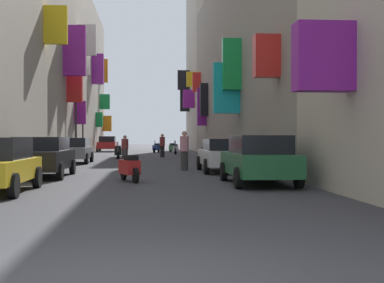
{
  "coord_description": "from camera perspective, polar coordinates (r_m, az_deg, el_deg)",
  "views": [
    {
      "loc": [
        0.28,
        -5.25,
        1.43
      ],
      "look_at": [
        2.31,
        19.05,
        1.23
      ],
      "focal_mm": 49.83,
      "sensor_mm": 36.0,
      "label": 1
    }
  ],
  "objects": [
    {
      "name": "ground_plane",
      "position": [
        35.28,
        -5.22,
        -1.85
      ],
      "size": [
        140.0,
        140.0,
        0.0
      ],
      "primitive_type": "plane",
      "color": "#38383D"
    },
    {
      "name": "building_left_mid_a",
      "position": [
        40.57,
        -16.66,
        8.72
      ],
      "size": [
        7.39,
        18.03,
        14.52
      ],
      "color": "#B2A899",
      "rests_on": "ground"
    },
    {
      "name": "building_left_mid_b",
      "position": [
        57.67,
        -13.06,
        6.27
      ],
      "size": [
        7.12,
        16.94,
        14.53
      ],
      "color": "#B2A899",
      "rests_on": "ground"
    },
    {
      "name": "building_right_mid_a",
      "position": [
        32.61,
        9.27,
        13.01
      ],
      "size": [
        7.35,
        28.7,
        17.03
      ],
      "color": "gray",
      "rests_on": "ground"
    },
    {
      "name": "building_right_mid_b",
      "position": [
        49.16,
        4.31,
        6.36
      ],
      "size": [
        7.04,
        6.11,
        12.94
      ],
      "color": "gray",
      "rests_on": "ground"
    },
    {
      "name": "building_right_mid_c",
      "position": [
        59.43,
        2.78,
        8.82
      ],
      "size": [
        7.35,
        13.9,
        20.12
      ],
      "color": "#B2A899",
      "rests_on": "ground"
    },
    {
      "name": "parked_car_black",
      "position": [
        19.76,
        -15.86,
        -1.48
      ],
      "size": [
        2.01,
        4.41,
        1.43
      ],
      "color": "black",
      "rests_on": "ground"
    },
    {
      "name": "parked_car_green",
      "position": [
        16.18,
        7.13,
        -1.84
      ],
      "size": [
        1.88,
        4.27,
        1.48
      ],
      "color": "#236638",
      "rests_on": "ground"
    },
    {
      "name": "parked_car_red",
      "position": [
        53.14,
        -9.04,
        -0.22
      ],
      "size": [
        1.91,
        4.16,
        1.51
      ],
      "color": "#B21E1E",
      "rests_on": "ground"
    },
    {
      "name": "parked_car_grey",
      "position": [
        29.89,
        -12.6,
        -0.87
      ],
      "size": [
        1.92,
        3.96,
        1.38
      ],
      "color": "slate",
      "rests_on": "ground"
    },
    {
      "name": "parked_car_white",
      "position": [
        21.87,
        3.57,
        -1.36
      ],
      "size": [
        2.03,
        4.4,
        1.36
      ],
      "color": "white",
      "rests_on": "ground"
    },
    {
      "name": "scooter_black",
      "position": [
        35.62,
        -7.9,
        -1.08
      ],
      "size": [
        0.45,
        1.92,
        1.13
      ],
      "color": "black",
      "rests_on": "ground"
    },
    {
      "name": "scooter_white",
      "position": [
        44.31,
        -1.77,
        -0.77
      ],
      "size": [
        0.53,
        1.92,
        1.13
      ],
      "color": "silver",
      "rests_on": "ground"
    },
    {
      "name": "scooter_green",
      "position": [
        49.6,
        -2.07,
        -0.64
      ],
      "size": [
        0.73,
        1.95,
        1.13
      ],
      "color": "#287F3D",
      "rests_on": "ground"
    },
    {
      "name": "scooter_orange",
      "position": [
        31.3,
        1.44,
        -1.29
      ],
      "size": [
        0.49,
        1.94,
        1.13
      ],
      "color": "orange",
      "rests_on": "ground"
    },
    {
      "name": "scooter_red",
      "position": [
        17.23,
        -6.7,
        -2.74
      ],
      "size": [
        0.76,
        1.8,
        1.13
      ],
      "color": "red",
      "rests_on": "ground"
    },
    {
      "name": "scooter_blue",
      "position": [
        49.01,
        -3.83,
        -0.65
      ],
      "size": [
        0.76,
        1.8,
        1.13
      ],
      "color": "#2D4CAD",
      "rests_on": "ground"
    },
    {
      "name": "pedestrian_crossing",
      "position": [
        22.82,
        -0.82,
        -0.99
      ],
      "size": [
        0.48,
        0.48,
        1.69
      ],
      "color": "#353535",
      "rests_on": "ground"
    },
    {
      "name": "pedestrian_near_left",
      "position": [
        37.77,
        -3.2,
        -0.43
      ],
      "size": [
        0.54,
        0.54,
        1.67
      ],
      "color": "black",
      "rests_on": "ground"
    },
    {
      "name": "pedestrian_near_right",
      "position": [
        29.4,
        -7.19,
        -0.83
      ],
      "size": [
        0.54,
        0.54,
        1.53
      ],
      "color": "#373737",
      "rests_on": "ground"
    },
    {
      "name": "traffic_light_near_corner",
      "position": [
        36.89,
        -12.32,
        2.99
      ],
      "size": [
        0.26,
        0.34,
        4.51
      ],
      "color": "#2D2D2D",
      "rests_on": "ground"
    },
    {
      "name": "traffic_light_far_corner",
      "position": [
        40.99,
        -11.62,
        2.36
      ],
      "size": [
        0.26,
        0.34,
        4.06
      ],
      "color": "#2D2D2D",
      "rests_on": "ground"
    }
  ]
}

